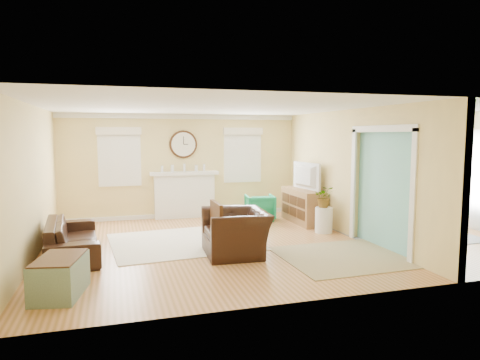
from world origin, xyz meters
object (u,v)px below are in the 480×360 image
at_px(eames_chair, 236,232).
at_px(dining_table, 391,215).
at_px(sofa, 72,238).
at_px(green_chair, 260,207).
at_px(credenza, 303,206).

bearing_deg(eames_chair, dining_table, 107.11).
xyz_separation_m(sofa, green_chair, (4.13, 2.01, 0.00)).
height_order(sofa, credenza, credenza).
distance_m(sofa, dining_table, 6.60).
distance_m(sofa, eames_chair, 2.83).
bearing_deg(eames_chair, credenza, 136.96).
height_order(eames_chair, green_chair, eames_chair).
bearing_deg(credenza, eames_chair, -136.20).
bearing_deg(sofa, dining_table, -92.89).
bearing_deg(credenza, dining_table, -38.08).
xyz_separation_m(sofa, dining_table, (6.59, 0.24, 0.01)).
bearing_deg(eames_chair, sofa, -101.56).
xyz_separation_m(green_chair, credenza, (0.90, -0.54, 0.09)).
distance_m(eames_chair, green_chair, 3.06).
distance_m(green_chair, dining_table, 3.04).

